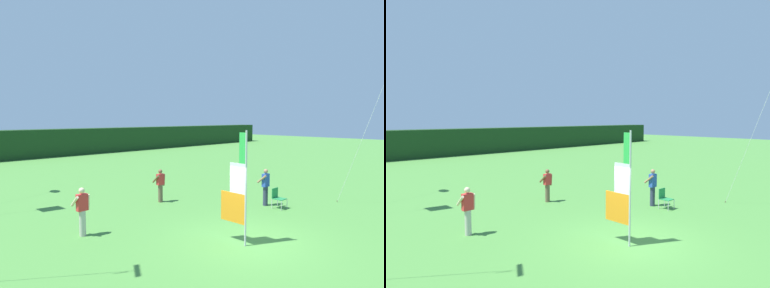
{
  "view_description": "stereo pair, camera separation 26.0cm",
  "coord_description": "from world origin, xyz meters",
  "views": [
    {
      "loc": [
        -8.72,
        -6.28,
        4.03
      ],
      "look_at": [
        0.6,
        3.18,
        3.0
      ],
      "focal_mm": 31.07,
      "sensor_mm": 36.0,
      "label": 1
    },
    {
      "loc": [
        -8.54,
        -6.46,
        4.03
      ],
      "look_at": [
        0.6,
        3.18,
        3.0
      ],
      "focal_mm": 31.07,
      "sensor_mm": 36.0,
      "label": 2
    }
  ],
  "objects": [
    {
      "name": "banner_flag",
      "position": [
        -0.36,
        0.11,
        1.75
      ],
      "size": [
        0.06,
        1.03,
        3.66
      ],
      "color": "#B7B7BC",
      "rests_on": "ground"
    },
    {
      "name": "person_far_left",
      "position": [
        1.23,
        6.0,
        0.84
      ],
      "size": [
        0.55,
        0.48,
        1.59
      ],
      "color": "brown",
      "rests_on": "ground"
    },
    {
      "name": "person_mid_field",
      "position": [
        -3.6,
        4.27,
        0.89
      ],
      "size": [
        0.55,
        0.48,
        1.68
      ],
      "color": "#B7B2A3",
      "rests_on": "ground"
    },
    {
      "name": "person_near_banner",
      "position": [
        4.28,
        2.09,
        0.91
      ],
      "size": [
        0.55,
        0.48,
        1.7
      ],
      "color": "#2D334C",
      "rests_on": "ground"
    },
    {
      "name": "folding_chair",
      "position": [
        4.3,
        1.47,
        0.51
      ],
      "size": [
        0.51,
        0.51,
        0.89
      ],
      "color": "#BCBCC1",
      "rests_on": "ground"
    },
    {
      "name": "ground_plane",
      "position": [
        0.0,
        0.0,
        0.0
      ],
      "size": [
        120.0,
        120.0,
        0.0
      ],
      "primitive_type": "plane",
      "color": "#478438"
    }
  ]
}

